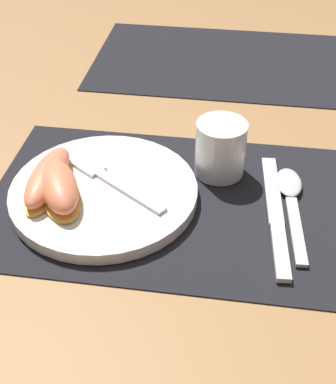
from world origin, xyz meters
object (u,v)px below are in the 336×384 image
object	(u,v)px
fork	(103,175)
citrus_wedge_1	(59,187)
juice_glass	(220,151)
citrus_wedge_0	(48,178)
knife	(276,215)
spoon	(291,194)
plate	(104,192)

from	to	relation	value
fork	citrus_wedge_1	bearing A→B (deg)	-132.04
juice_glass	citrus_wedge_0	distance (m)	0.23
knife	citrus_wedge_1	xyz separation A→B (m)	(-0.27, -0.02, 0.03)
spoon	fork	distance (m)	0.25
spoon	citrus_wedge_0	distance (m)	0.31
plate	knife	distance (m)	0.22
fork	citrus_wedge_0	distance (m)	0.07
juice_glass	citrus_wedge_1	size ratio (longest dim) A/B	0.63
fork	citrus_wedge_0	size ratio (longest dim) A/B	1.28
juice_glass	citrus_wedge_0	world-z (taller)	juice_glass
citrus_wedge_0	citrus_wedge_1	distance (m)	0.03
plate	juice_glass	size ratio (longest dim) A/B	3.16
spoon	citrus_wedge_1	world-z (taller)	citrus_wedge_1
citrus_wedge_1	spoon	bearing A→B (deg)	12.04
citrus_wedge_0	citrus_wedge_1	world-z (taller)	citrus_wedge_1
knife	fork	distance (m)	0.23
juice_glass	knife	xyz separation A→B (m)	(0.08, -0.08, -0.03)
spoon	citrus_wedge_0	size ratio (longest dim) A/B	1.39
plate	citrus_wedge_1	distance (m)	0.06
plate	citrus_wedge_1	bearing A→B (deg)	-151.70
juice_glass	citrus_wedge_1	bearing A→B (deg)	-151.66
knife	fork	bearing A→B (deg)	172.49
citrus_wedge_0	plate	bearing A→B (deg)	6.57
juice_glass	citrus_wedge_1	world-z (taller)	juice_glass
knife	fork	world-z (taller)	fork
fork	plate	bearing A→B (deg)	-76.53
knife	citrus_wedge_0	distance (m)	0.29
fork	citrus_wedge_1	distance (m)	0.07
plate	citrus_wedge_1	xyz separation A→B (m)	(-0.05, -0.03, 0.02)
plate	spoon	bearing A→B (deg)	8.32
knife	plate	bearing A→B (deg)	178.05
knife	spoon	xyz separation A→B (m)	(0.02, 0.04, 0.00)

